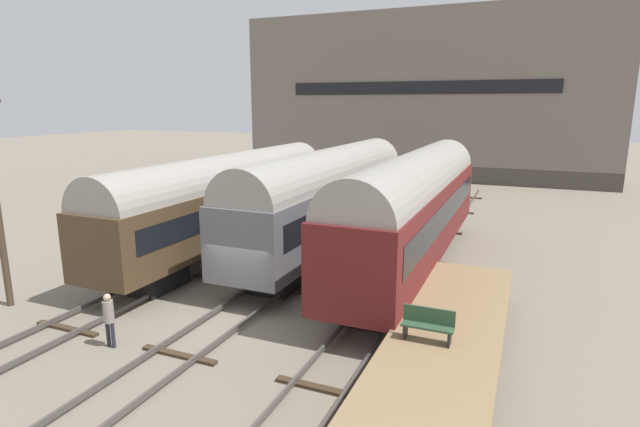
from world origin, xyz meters
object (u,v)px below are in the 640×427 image
(bench, at_px, (428,323))
(person_worker, at_px, (109,315))
(train_car_grey, at_px, (328,194))
(train_car_brown, at_px, (228,197))
(train_car_maroon, at_px, (415,204))

(bench, bearing_deg, person_worker, -167.81)
(bench, bearing_deg, train_car_grey, 124.63)
(train_car_brown, height_order, person_worker, train_car_brown)
(train_car_grey, bearing_deg, bench, -55.37)
(train_car_maroon, bearing_deg, train_car_brown, -174.93)
(person_worker, bearing_deg, train_car_maroon, 57.82)
(train_car_maroon, bearing_deg, train_car_grey, 165.75)
(train_car_maroon, distance_m, bench, 9.46)
(train_car_brown, height_order, bench, train_car_brown)
(train_car_brown, xyz_separation_m, person_worker, (2.29, -10.23, -1.79))
(train_car_maroon, xyz_separation_m, train_car_grey, (-4.62, 1.17, -0.08))
(train_car_maroon, height_order, train_car_grey, train_car_maroon)
(train_car_brown, bearing_deg, person_worker, -77.38)
(train_car_grey, distance_m, person_worker, 12.60)
(train_car_brown, relative_size, train_car_grey, 1.01)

